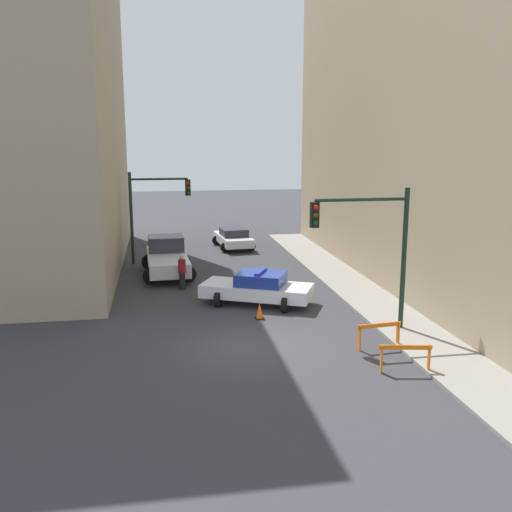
% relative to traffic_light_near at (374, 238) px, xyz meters
% --- Properties ---
extents(ground_plane, '(120.00, 120.00, 0.00)m').
position_rel_traffic_light_near_xyz_m(ground_plane, '(-4.73, -0.74, -3.53)').
color(ground_plane, '#38383D').
extents(sidewalk_right, '(2.40, 44.00, 0.12)m').
position_rel_traffic_light_near_xyz_m(sidewalk_right, '(1.47, -0.74, -3.47)').
color(sidewalk_right, gray).
rests_on(sidewalk_right, ground_plane).
extents(building_right, '(12.00, 28.00, 17.07)m').
position_rel_traffic_light_near_xyz_m(building_right, '(8.67, 7.26, 5.00)').
color(building_right, tan).
rests_on(building_right, ground_plane).
extents(traffic_light_near, '(3.64, 0.35, 5.20)m').
position_rel_traffic_light_near_xyz_m(traffic_light_near, '(0.00, 0.00, 0.00)').
color(traffic_light_near, black).
rests_on(traffic_light_near, sidewalk_right).
extents(traffic_light_far, '(3.44, 0.35, 5.20)m').
position_rel_traffic_light_near_xyz_m(traffic_light_far, '(-8.03, 13.37, -0.13)').
color(traffic_light_far, black).
rests_on(traffic_light_far, ground_plane).
extents(police_car, '(5.04, 3.70, 1.52)m').
position_rel_traffic_light_near_xyz_m(police_car, '(-3.51, 4.27, -2.81)').
color(police_car, white).
rests_on(police_car, ground_plane).
extents(white_truck, '(2.79, 5.48, 1.90)m').
position_rel_traffic_light_near_xyz_m(white_truck, '(-7.25, 10.56, -2.62)').
color(white_truck, silver).
rests_on(white_truck, ground_plane).
extents(parked_car_near, '(2.55, 4.46, 1.31)m').
position_rel_traffic_light_near_xyz_m(parked_car_near, '(-2.86, 17.22, -2.86)').
color(parked_car_near, silver).
rests_on(parked_car_near, ground_plane).
extents(pedestrian_crossing, '(0.43, 0.43, 1.66)m').
position_rel_traffic_light_near_xyz_m(pedestrian_crossing, '(-6.61, 7.27, -2.67)').
color(pedestrian_crossing, black).
rests_on(pedestrian_crossing, ground_plane).
extents(barrier_front, '(1.58, 0.43, 0.90)m').
position_rel_traffic_light_near_xyz_m(barrier_front, '(-0.34, -3.77, -2.91)').
color(barrier_front, orange).
rests_on(barrier_front, ground_plane).
extents(barrier_mid, '(1.60, 0.30, 0.90)m').
position_rel_traffic_light_near_xyz_m(barrier_mid, '(-0.35, -1.67, -2.91)').
color(barrier_mid, orange).
rests_on(barrier_mid, ground_plane).
extents(traffic_cone, '(0.36, 0.36, 0.66)m').
position_rel_traffic_light_near_xyz_m(traffic_cone, '(-3.77, 2.24, -3.21)').
color(traffic_cone, black).
rests_on(traffic_cone, ground_plane).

